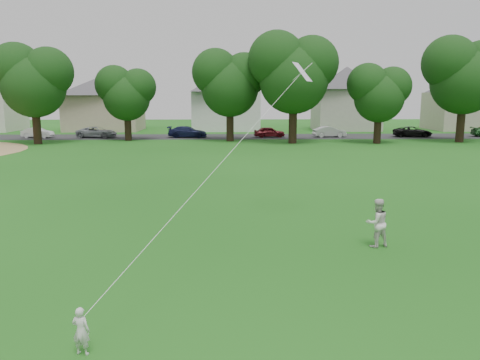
{
  "coord_description": "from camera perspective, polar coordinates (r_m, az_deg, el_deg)",
  "views": [
    {
      "loc": [
        0.04,
        -10.78,
        4.63
      ],
      "look_at": [
        0.41,
        2.0,
        2.3
      ],
      "focal_mm": 35.0,
      "sensor_mm": 36.0,
      "label": 1
    }
  ],
  "objects": [
    {
      "name": "ground",
      "position": [
        11.73,
        -1.76,
        -12.92
      ],
      "size": [
        160.0,
        160.0,
        0.0
      ],
      "primitive_type": "plane",
      "color": "#155112",
      "rests_on": "ground"
    },
    {
      "name": "street",
      "position": [
        52.98,
        -1.71,
        5.31
      ],
      "size": [
        90.0,
        7.0,
        0.01
      ],
      "primitive_type": "cube",
      "color": "#2D2D30",
      "rests_on": "ground"
    },
    {
      "name": "toddler",
      "position": [
        9.27,
        -18.81,
        -17.02
      ],
      "size": [
        0.37,
        0.28,
        0.91
      ],
      "primitive_type": "imported",
      "rotation": [
        0.0,
        0.0,
        2.93
      ],
      "color": "silver",
      "rests_on": "ground"
    },
    {
      "name": "older_boy",
      "position": [
        15.02,
        16.36,
        -5.04
      ],
      "size": [
        0.86,
        0.74,
        1.52
      ],
      "primitive_type": "imported",
      "rotation": [
        0.0,
        0.0,
        3.4
      ],
      "color": "silver",
      "rests_on": "ground"
    },
    {
      "name": "kite",
      "position": [
        12.68,
        -1.33,
        3.2
      ],
      "size": [
        3.16,
        5.27,
        11.92
      ],
      "color": "silver",
      "rests_on": "ground"
    },
    {
      "name": "tree_row",
      "position": [
        46.4,
        -0.05,
        12.42
      ],
      "size": [
        80.0,
        8.89,
        10.91
      ],
      "color": "black",
      "rests_on": "ground"
    },
    {
      "name": "parked_cars",
      "position": [
        52.03,
        1.81,
        5.88
      ],
      "size": [
        71.22,
        2.48,
        1.26
      ],
      "color": "black",
      "rests_on": "ground"
    },
    {
      "name": "house_row",
      "position": [
        62.8,
        -3.37,
        10.47
      ],
      "size": [
        76.75,
        13.51,
        10.39
      ],
      "color": "white",
      "rests_on": "ground"
    }
  ]
}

